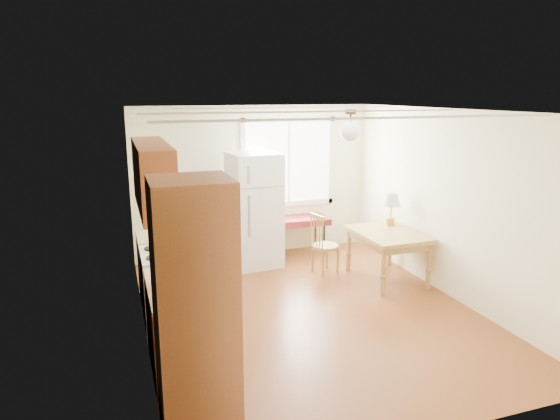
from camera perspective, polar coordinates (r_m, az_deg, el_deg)
name	(u,v)px	position (r m, az deg, el deg)	size (l,w,h in m)	color
room_shell	(310,216)	(6.04, 3.47, -0.63)	(4.60, 5.60, 2.62)	#5A2A12
kitchen_run	(175,283)	(5.17, -11.92, -8.13)	(0.65, 3.40, 2.20)	brown
window_unit	(288,162)	(8.47, 0.97, 5.49)	(1.64, 0.05, 1.51)	white
pendant_light	(350,130)	(6.54, 8.02, 9.08)	(0.26, 0.26, 0.40)	#311F15
refrigerator	(254,210)	(7.86, -2.96, 0.03)	(0.79, 0.80, 1.80)	white
bench	(288,222)	(8.40, 0.92, -1.40)	(1.41, 0.59, 0.64)	#5C1519
dining_table	(388,239)	(7.44, 12.23, -3.24)	(0.89, 1.17, 0.73)	olive
chair	(321,240)	(7.56, 4.69, -3.47)	(0.43, 0.43, 0.92)	olive
table_lamp	(391,202)	(7.71, 12.62, 0.89)	(0.29, 0.29, 0.50)	#B8833B
coffee_maker	(179,279)	(4.72, -11.47, -7.75)	(0.21, 0.26, 0.35)	black
kettle	(165,273)	(4.99, -12.97, -7.07)	(0.12, 0.12, 0.23)	red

